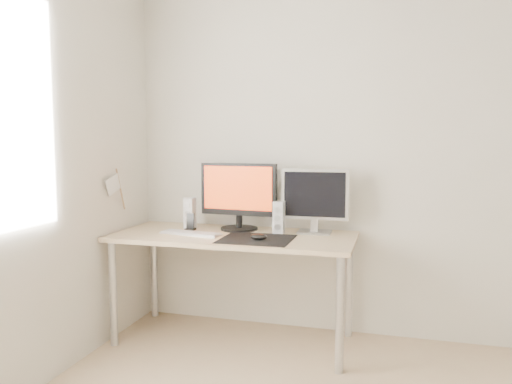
{
  "coord_description": "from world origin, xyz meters",
  "views": [
    {
      "loc": [
        0.1,
        -1.73,
        1.35
      ],
      "look_at": [
        -0.8,
        1.46,
        1.01
      ],
      "focal_mm": 35.0,
      "sensor_mm": 36.0,
      "label": 1
    }
  ],
  "objects_px": {
    "desk": "(234,246)",
    "speaker_right": "(279,217)",
    "main_monitor": "(239,194)",
    "keyboard": "(191,233)",
    "second_monitor": "(315,198)",
    "phone_dock": "(190,225)",
    "speaker_left": "(190,213)",
    "mouse": "(259,237)"
  },
  "relations": [
    {
      "from": "main_monitor",
      "to": "keyboard",
      "type": "height_order",
      "value": "main_monitor"
    },
    {
      "from": "desk",
      "to": "speaker_left",
      "type": "height_order",
      "value": "speaker_left"
    },
    {
      "from": "mouse",
      "to": "speaker_left",
      "type": "distance_m",
      "value": 0.66
    },
    {
      "from": "mouse",
      "to": "keyboard",
      "type": "height_order",
      "value": "mouse"
    },
    {
      "from": "desk",
      "to": "speaker_left",
      "type": "bearing_deg",
      "value": 158.16
    },
    {
      "from": "mouse",
      "to": "speaker_left",
      "type": "height_order",
      "value": "speaker_left"
    },
    {
      "from": "main_monitor",
      "to": "speaker_left",
      "type": "bearing_deg",
      "value": -177.01
    },
    {
      "from": "speaker_left",
      "to": "phone_dock",
      "type": "height_order",
      "value": "speaker_left"
    },
    {
      "from": "desk",
      "to": "speaker_right",
      "type": "height_order",
      "value": "speaker_right"
    },
    {
      "from": "desk",
      "to": "speaker_right",
      "type": "distance_m",
      "value": 0.36
    },
    {
      "from": "mouse",
      "to": "desk",
      "type": "relative_size",
      "value": 0.07
    },
    {
      "from": "speaker_right",
      "to": "phone_dock",
      "type": "height_order",
      "value": "speaker_right"
    },
    {
      "from": "phone_dock",
      "to": "desk",
      "type": "bearing_deg",
      "value": -12.29
    },
    {
      "from": "mouse",
      "to": "desk",
      "type": "distance_m",
      "value": 0.28
    },
    {
      "from": "keyboard",
      "to": "main_monitor",
      "type": "bearing_deg",
      "value": 43.2
    },
    {
      "from": "main_monitor",
      "to": "phone_dock",
      "type": "xyz_separation_m",
      "value": [
        -0.32,
        -0.1,
        -0.22
      ]
    },
    {
      "from": "mouse",
      "to": "keyboard",
      "type": "distance_m",
      "value": 0.49
    },
    {
      "from": "second_monitor",
      "to": "speaker_left",
      "type": "distance_m",
      "value": 0.9
    },
    {
      "from": "desk",
      "to": "second_monitor",
      "type": "distance_m",
      "value": 0.63
    },
    {
      "from": "speaker_left",
      "to": "second_monitor",
      "type": "bearing_deg",
      "value": 2.49
    },
    {
      "from": "main_monitor",
      "to": "keyboard",
      "type": "relative_size",
      "value": 1.28
    },
    {
      "from": "desk",
      "to": "second_monitor",
      "type": "bearing_deg",
      "value": 20.36
    },
    {
      "from": "mouse",
      "to": "speaker_left",
      "type": "xyz_separation_m",
      "value": [
        -0.59,
        0.3,
        0.09
      ]
    },
    {
      "from": "mouse",
      "to": "second_monitor",
      "type": "height_order",
      "value": "second_monitor"
    },
    {
      "from": "mouse",
      "to": "main_monitor",
      "type": "xyz_separation_m",
      "value": [
        -0.23,
        0.31,
        0.23
      ]
    },
    {
      "from": "phone_dock",
      "to": "speaker_left",
      "type": "bearing_deg",
      "value": 114.99
    },
    {
      "from": "mouse",
      "to": "keyboard",
      "type": "xyz_separation_m",
      "value": [
        -0.49,
        0.07,
        -0.02
      ]
    },
    {
      "from": "second_monitor",
      "to": "keyboard",
      "type": "relative_size",
      "value": 1.04
    },
    {
      "from": "desk",
      "to": "main_monitor",
      "type": "bearing_deg",
      "value": 95.88
    },
    {
      "from": "mouse",
      "to": "speaker_right",
      "type": "relative_size",
      "value": 0.5
    },
    {
      "from": "speaker_left",
      "to": "phone_dock",
      "type": "bearing_deg",
      "value": -65.01
    },
    {
      "from": "mouse",
      "to": "desk",
      "type": "bearing_deg",
      "value": 145.78
    },
    {
      "from": "mouse",
      "to": "second_monitor",
      "type": "xyz_separation_m",
      "value": [
        0.3,
        0.33,
        0.22
      ]
    },
    {
      "from": "mouse",
      "to": "speaker_left",
      "type": "relative_size",
      "value": 0.5
    },
    {
      "from": "speaker_left",
      "to": "speaker_right",
      "type": "bearing_deg",
      "value": -2.7
    },
    {
      "from": "speaker_left",
      "to": "phone_dock",
      "type": "xyz_separation_m",
      "value": [
        0.04,
        -0.08,
        -0.07
      ]
    },
    {
      "from": "speaker_right",
      "to": "keyboard",
      "type": "xyz_separation_m",
      "value": [
        -0.56,
        -0.19,
        -0.1
      ]
    },
    {
      "from": "desk",
      "to": "phone_dock",
      "type": "xyz_separation_m",
      "value": [
        -0.34,
        0.07,
        0.11
      ]
    },
    {
      "from": "second_monitor",
      "to": "phone_dock",
      "type": "distance_m",
      "value": 0.88
    },
    {
      "from": "speaker_left",
      "to": "phone_dock",
      "type": "distance_m",
      "value": 0.11
    },
    {
      "from": "second_monitor",
      "to": "mouse",
      "type": "bearing_deg",
      "value": -131.89
    },
    {
      "from": "keyboard",
      "to": "phone_dock",
      "type": "height_order",
      "value": "phone_dock"
    }
  ]
}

